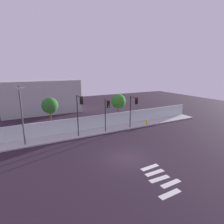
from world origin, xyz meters
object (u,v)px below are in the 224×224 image
at_px(traffic_light_left, 107,109).
at_px(street_lamp_curbside, 22,110).
at_px(traffic_light_center, 134,105).
at_px(traffic_light_right, 80,108).
at_px(fire_hydrant, 147,122).
at_px(roadside_tree_midleft, 118,101).
at_px(roadside_tree_leftmost, 50,106).

height_order(traffic_light_left, street_lamp_curbside, street_lamp_curbside).
bearing_deg(traffic_light_left, traffic_light_center, -1.31).
distance_m(traffic_light_right, fire_hydrant, 11.02).
bearing_deg(street_lamp_curbside, traffic_light_center, -3.05).
bearing_deg(roadside_tree_midleft, traffic_light_center, -90.95).
xyz_separation_m(traffic_light_center, roadside_tree_midleft, (0.07, 4.25, -0.10)).
xyz_separation_m(traffic_light_right, fire_hydrant, (10.49, 0.59, -3.31)).
distance_m(traffic_light_center, roadside_tree_leftmost, 11.05).
xyz_separation_m(traffic_light_left, street_lamp_curbside, (-9.62, 0.63, 0.70)).
bearing_deg(traffic_light_center, roadside_tree_leftmost, 157.37).
bearing_deg(fire_hydrant, street_lamp_curbside, 179.98).
relative_size(traffic_light_center, fire_hydrant, 5.76).
distance_m(traffic_light_left, fire_hydrant, 7.52).
height_order(traffic_light_center, roadside_tree_midleft, traffic_light_center).
bearing_deg(roadside_tree_leftmost, traffic_light_center, -22.63).
height_order(traffic_light_left, traffic_light_center, traffic_light_center).
relative_size(traffic_light_center, traffic_light_right, 0.88).
bearing_deg(fire_hydrant, traffic_light_left, -174.83).
bearing_deg(street_lamp_curbside, roadside_tree_midleft, 14.45).
xyz_separation_m(street_lamp_curbside, roadside_tree_leftmost, (3.42, 3.53, -0.43)).
bearing_deg(roadside_tree_leftmost, street_lamp_curbside, -134.14).
height_order(traffic_light_center, fire_hydrant, traffic_light_center).
distance_m(traffic_light_left, street_lamp_curbside, 9.66).
xyz_separation_m(fire_hydrant, roadside_tree_midleft, (-2.87, 3.53, 2.79)).
bearing_deg(traffic_light_center, fire_hydrant, 13.74).
height_order(street_lamp_curbside, fire_hydrant, street_lamp_curbside).
xyz_separation_m(traffic_light_center, traffic_light_right, (-7.55, 0.13, 0.42)).
distance_m(traffic_light_center, roadside_tree_midleft, 4.25).
distance_m(traffic_light_left, roadside_tree_midleft, 5.82).
bearing_deg(roadside_tree_midleft, fire_hydrant, -50.90).
bearing_deg(street_lamp_curbside, traffic_light_left, -3.77).
bearing_deg(traffic_light_left, fire_hydrant, 5.17).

